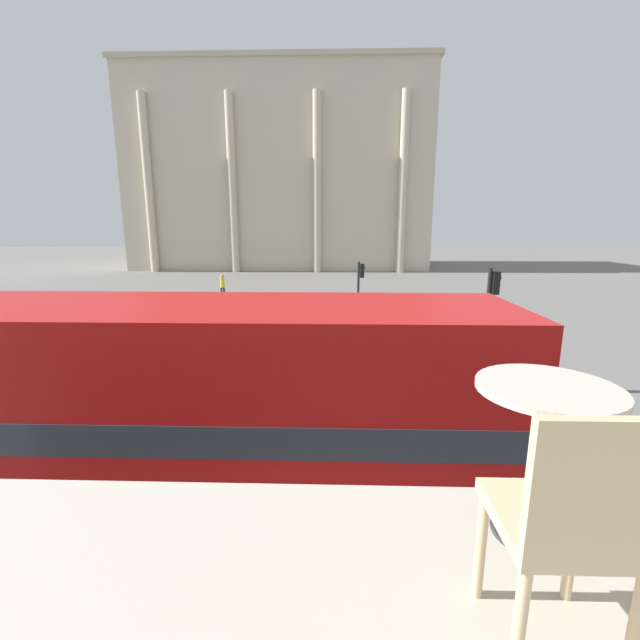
{
  "coord_description": "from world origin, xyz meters",
  "views": [
    {
      "loc": [
        -0.07,
        -2.11,
        5.18
      ],
      "look_at": [
        -0.62,
        15.88,
        1.17
      ],
      "focal_mm": 24.0,
      "sensor_mm": 36.0,
      "label": 1
    }
  ],
  "objects_px": {
    "pedestrian_yellow": "(222,285)",
    "pedestrian_blue": "(284,336)",
    "double_decker_bus": "(160,416)",
    "traffic_light_mid": "(360,284)",
    "traffic_light_near": "(489,312)",
    "cafe_dining_table": "(544,427)",
    "cafe_chair_0": "(571,521)",
    "pedestrian_black": "(322,341)",
    "plaza_building_left": "(282,175)"
  },
  "relations": [
    {
      "from": "cafe_chair_0",
      "to": "pedestrian_black",
      "type": "xyz_separation_m",
      "value": [
        -1.1,
        13.95,
        -3.26
      ]
    },
    {
      "from": "traffic_light_near",
      "to": "pedestrian_yellow",
      "type": "height_order",
      "value": "traffic_light_near"
    },
    {
      "from": "cafe_dining_table",
      "to": "traffic_light_mid",
      "type": "distance_m",
      "value": 20.03
    },
    {
      "from": "traffic_light_near",
      "to": "cafe_dining_table",
      "type": "bearing_deg",
      "value": -109.04
    },
    {
      "from": "double_decker_bus",
      "to": "pedestrian_blue",
      "type": "relative_size",
      "value": 6.16
    },
    {
      "from": "cafe_dining_table",
      "to": "pedestrian_blue",
      "type": "relative_size",
      "value": 0.42
    },
    {
      "from": "traffic_light_near",
      "to": "traffic_light_mid",
      "type": "height_order",
      "value": "traffic_light_near"
    },
    {
      "from": "double_decker_bus",
      "to": "pedestrian_yellow",
      "type": "xyz_separation_m",
      "value": [
        -5.07,
        23.52,
        -1.2
      ]
    },
    {
      "from": "double_decker_bus",
      "to": "traffic_light_mid",
      "type": "relative_size",
      "value": 3.19
    },
    {
      "from": "plaza_building_left",
      "to": "traffic_light_mid",
      "type": "bearing_deg",
      "value": -77.16
    },
    {
      "from": "cafe_dining_table",
      "to": "traffic_light_mid",
      "type": "height_order",
      "value": "cafe_dining_table"
    },
    {
      "from": "cafe_chair_0",
      "to": "pedestrian_yellow",
      "type": "height_order",
      "value": "cafe_chair_0"
    },
    {
      "from": "pedestrian_yellow",
      "to": "pedestrian_blue",
      "type": "relative_size",
      "value": 1.05
    },
    {
      "from": "plaza_building_left",
      "to": "cafe_dining_table",
      "type": "bearing_deg",
      "value": -82.28
    },
    {
      "from": "plaza_building_left",
      "to": "pedestrian_black",
      "type": "bearing_deg",
      "value": -81.57
    },
    {
      "from": "pedestrian_yellow",
      "to": "cafe_chair_0",
      "type": "bearing_deg",
      "value": 27.51
    },
    {
      "from": "cafe_chair_0",
      "to": "plaza_building_left",
      "type": "bearing_deg",
      "value": 102.61
    },
    {
      "from": "pedestrian_yellow",
      "to": "pedestrian_black",
      "type": "xyz_separation_m",
      "value": [
        7.4,
        -14.5,
        -0.03
      ]
    },
    {
      "from": "cafe_dining_table",
      "to": "pedestrian_black",
      "type": "xyz_separation_m",
      "value": [
        -1.3,
        13.36,
        -3.28
      ]
    },
    {
      "from": "traffic_light_mid",
      "to": "pedestrian_blue",
      "type": "xyz_separation_m",
      "value": [
        -3.24,
        -5.78,
        -1.21
      ]
    },
    {
      "from": "traffic_light_mid",
      "to": "pedestrian_blue",
      "type": "relative_size",
      "value": 1.93
    },
    {
      "from": "pedestrian_blue",
      "to": "pedestrian_yellow",
      "type": "bearing_deg",
      "value": 42.05
    },
    {
      "from": "traffic_light_near",
      "to": "pedestrian_blue",
      "type": "xyz_separation_m",
      "value": [
        -6.68,
        2.89,
        -1.55
      ]
    },
    {
      "from": "double_decker_bus",
      "to": "traffic_light_near",
      "type": "bearing_deg",
      "value": 40.86
    },
    {
      "from": "double_decker_bus",
      "to": "cafe_dining_table",
      "type": "relative_size",
      "value": 14.71
    },
    {
      "from": "traffic_light_mid",
      "to": "double_decker_bus",
      "type": "bearing_deg",
      "value": -104.64
    },
    {
      "from": "cafe_chair_0",
      "to": "traffic_light_near",
      "type": "relative_size",
      "value": 0.23
    },
    {
      "from": "cafe_dining_table",
      "to": "cafe_chair_0",
      "type": "xyz_separation_m",
      "value": [
        -0.2,
        -0.59,
        -0.02
      ]
    },
    {
      "from": "cafe_dining_table",
      "to": "traffic_light_mid",
      "type": "bearing_deg",
      "value": 88.71
    },
    {
      "from": "cafe_dining_table",
      "to": "pedestrian_blue",
      "type": "xyz_separation_m",
      "value": [
        -2.79,
        14.14,
        -3.3
      ]
    },
    {
      "from": "pedestrian_yellow",
      "to": "cafe_dining_table",
      "type": "bearing_deg",
      "value": 28.22
    },
    {
      "from": "cafe_chair_0",
      "to": "double_decker_bus",
      "type": "bearing_deg",
      "value": 129.97
    },
    {
      "from": "pedestrian_blue",
      "to": "traffic_light_mid",
      "type": "bearing_deg",
      "value": -10.54
    },
    {
      "from": "cafe_dining_table",
      "to": "plaza_building_left",
      "type": "bearing_deg",
      "value": 97.72
    },
    {
      "from": "traffic_light_near",
      "to": "traffic_light_mid",
      "type": "relative_size",
      "value": 1.16
    },
    {
      "from": "pedestrian_black",
      "to": "pedestrian_yellow",
      "type": "bearing_deg",
      "value": -101.98
    },
    {
      "from": "cafe_dining_table",
      "to": "traffic_light_mid",
      "type": "relative_size",
      "value": 0.22
    },
    {
      "from": "double_decker_bus",
      "to": "cafe_dining_table",
      "type": "bearing_deg",
      "value": -51.94
    },
    {
      "from": "double_decker_bus",
      "to": "pedestrian_yellow",
      "type": "height_order",
      "value": "double_decker_bus"
    },
    {
      "from": "double_decker_bus",
      "to": "cafe_dining_table",
      "type": "height_order",
      "value": "cafe_dining_table"
    },
    {
      "from": "cafe_dining_table",
      "to": "plaza_building_left",
      "type": "xyz_separation_m",
      "value": [
        -7.32,
        54.02,
        7.02
      ]
    },
    {
      "from": "double_decker_bus",
      "to": "pedestrian_blue",
      "type": "bearing_deg",
      "value": 83.38
    },
    {
      "from": "double_decker_bus",
      "to": "pedestrian_black",
      "type": "distance_m",
      "value": 9.39
    },
    {
      "from": "cafe_dining_table",
      "to": "traffic_light_near",
      "type": "xyz_separation_m",
      "value": [
        3.88,
        11.25,
        -1.75
      ]
    },
    {
      "from": "traffic_light_mid",
      "to": "pedestrian_blue",
      "type": "distance_m",
      "value": 6.73
    },
    {
      "from": "traffic_light_mid",
      "to": "cafe_chair_0",
      "type": "bearing_deg",
      "value": -91.8
    },
    {
      "from": "plaza_building_left",
      "to": "traffic_light_near",
      "type": "relative_size",
      "value": 8.98
    },
    {
      "from": "pedestrian_black",
      "to": "cafe_chair_0",
      "type": "bearing_deg",
      "value": 55.52
    },
    {
      "from": "pedestrian_black",
      "to": "pedestrian_blue",
      "type": "bearing_deg",
      "value": -66.67
    },
    {
      "from": "traffic_light_near",
      "to": "pedestrian_yellow",
      "type": "relative_size",
      "value": 2.15
    }
  ]
}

